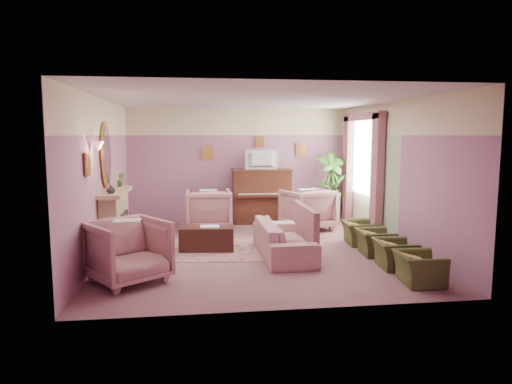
{
  "coord_description": "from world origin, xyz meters",
  "views": [
    {
      "loc": [
        -1.09,
        -8.34,
        2.16
      ],
      "look_at": [
        0.06,
        0.4,
        1.05
      ],
      "focal_mm": 32.0,
      "sensor_mm": 36.0,
      "label": 1
    }
  ],
  "objects": [
    {
      "name": "palm_plant",
      "position": [
        2.2,
        2.44,
        1.06
      ],
      "size": [
        0.76,
        0.76,
        1.44
      ],
      "primitive_type": "imported",
      "color": "#397E28",
      "rests_on": "palm_pot"
    },
    {
      "name": "curtain_right",
      "position": [
        2.62,
        2.47,
        1.3
      ],
      "size": [
        0.16,
        0.34,
        2.6
      ],
      "primitive_type": "cube",
      "color": "#9F5E68",
      "rests_on": "floor"
    },
    {
      "name": "floral_armchair_right",
      "position": [
        1.43,
        1.74,
        0.52
      ],
      "size": [
        0.99,
        0.99,
        1.04
      ],
      "primitive_type": "imported",
      "color": "tan",
      "rests_on": "floor"
    },
    {
      "name": "side_plant_small",
      "position": [
        2.35,
        2.52,
        0.84
      ],
      "size": [
        0.16,
        0.16,
        0.28
      ],
      "primitive_type": "imported",
      "color": "#397E28",
      "rests_on": "side_table"
    },
    {
      "name": "piano_keys",
      "position": [
        0.5,
        2.33,
        0.76
      ],
      "size": [
        1.2,
        0.08,
        0.02
      ],
      "primitive_type": "cube",
      "color": "beige",
      "rests_on": "piano"
    },
    {
      "name": "olive_chair_d",
      "position": [
        2.1,
        0.19,
        0.3
      ],
      "size": [
        0.49,
        0.7,
        0.61
      ],
      "primitive_type": "imported",
      "color": "#424B23",
      "rests_on": "floor"
    },
    {
      "name": "palm_pot",
      "position": [
        2.2,
        2.44,
        0.17
      ],
      "size": [
        0.34,
        0.34,
        0.34
      ],
      "primitive_type": "cylinder",
      "color": "brown",
      "rests_on": "floor"
    },
    {
      "name": "picture_rail_band",
      "position": [
        0.0,
        2.99,
        2.47
      ],
      "size": [
        5.5,
        0.01,
        0.65
      ],
      "primitive_type": "cube",
      "color": "beige",
      "rests_on": "wall_back"
    },
    {
      "name": "print_back_right",
      "position": [
        1.55,
        2.96,
        1.78
      ],
      "size": [
        0.26,
        0.03,
        0.34
      ],
      "primitive_type": "cube",
      "color": "#C68B43",
      "rests_on": "wall_back"
    },
    {
      "name": "mantel_vase",
      "position": [
        -2.55,
        -0.3,
        1.23
      ],
      "size": [
        0.16,
        0.16,
        0.16
      ],
      "primitive_type": "imported",
      "color": "beige",
      "rests_on": "mantel_shelf"
    },
    {
      "name": "fire_ember",
      "position": [
        -2.45,
        0.2,
        0.22
      ],
      "size": [
        0.06,
        0.54,
        0.1
      ],
      "primitive_type": "cube",
      "color": "#F46204",
      "rests_on": "floor"
    },
    {
      "name": "mirror_glass",
      "position": [
        -2.67,
        0.2,
        1.8
      ],
      "size": [
        0.01,
        0.6,
        1.06
      ],
      "primitive_type": "ellipsoid",
      "color": "silver",
      "rests_on": "wall_left"
    },
    {
      "name": "floral_armchair_left",
      "position": [
        -0.82,
        1.91,
        0.52
      ],
      "size": [
        0.99,
        0.99,
        1.04
      ],
      "primitive_type": "imported",
      "color": "tan",
      "rests_on": "floor"
    },
    {
      "name": "olive_chair_b",
      "position": [
        2.1,
        -1.45,
        0.3
      ],
      "size": [
        0.49,
        0.7,
        0.61
      ],
      "primitive_type": "imported",
      "color": "#424B23",
      "rests_on": "floor"
    },
    {
      "name": "window_blind",
      "position": [
        2.7,
        1.55,
        1.7
      ],
      "size": [
        0.03,
        1.4,
        1.8
      ],
      "primitive_type": "cube",
      "color": "white",
      "rests_on": "wall_right"
    },
    {
      "name": "wall_right",
      "position": [
        2.75,
        0.0,
        1.4
      ],
      "size": [
        0.02,
        6.0,
        2.8
      ],
      "primitive_type": "cube",
      "color": "gray",
      "rests_on": "floor"
    },
    {
      "name": "piano_top",
      "position": [
        0.5,
        2.68,
        1.31
      ],
      "size": [
        1.45,
        0.65,
        0.04
      ],
      "primitive_type": "cube",
      "color": "#462417",
      "rests_on": "piano"
    },
    {
      "name": "piano_keyshelf",
      "position": [
        0.5,
        2.33,
        0.72
      ],
      "size": [
        1.3,
        0.12,
        0.06
      ],
      "primitive_type": "cube",
      "color": "#462417",
      "rests_on": "piano"
    },
    {
      "name": "hearth",
      "position": [
        -2.39,
        0.2,
        0.01
      ],
      "size": [
        0.55,
        1.5,
        0.02
      ],
      "primitive_type": "cube",
      "color": "tan",
      "rests_on": "floor"
    },
    {
      "name": "side_table",
      "position": [
        2.23,
        2.62,
        0.35
      ],
      "size": [
        0.52,
        0.52,
        0.7
      ],
      "primitive_type": "cylinder",
      "color": "white",
      "rests_on": "floor"
    },
    {
      "name": "sconce_shade",
      "position": [
        -2.62,
        -0.85,
        1.98
      ],
      "size": [
        0.2,
        0.2,
        0.16
      ],
      "primitive_type": "cone",
      "color": "#FF8976",
      "rests_on": "wall_left"
    },
    {
      "name": "curtain_left",
      "position": [
        2.62,
        0.63,
        1.3
      ],
      "size": [
        0.16,
        0.34,
        2.6
      ],
      "primitive_type": "cube",
      "color": "#9F5E68",
      "rests_on": "floor"
    },
    {
      "name": "sofa",
      "position": [
        0.45,
        -0.45,
        0.42
      ],
      "size": [
        0.7,
        2.09,
        0.85
      ],
      "primitive_type": "imported",
      "color": "tan",
      "rests_on": "floor"
    },
    {
      "name": "mantel_plant",
      "position": [
        -2.55,
        0.75,
        1.29
      ],
      "size": [
        0.16,
        0.16,
        0.28
      ],
      "primitive_type": "imported",
      "color": "#397E28",
      "rests_on": "mantel_shelf"
    },
    {
      "name": "olive_chair_a",
      "position": [
        2.1,
        -2.27,
        0.3
      ],
      "size": [
        0.49,
        0.7,
        0.61
      ],
      "primitive_type": "imported",
      "color": "#424B23",
      "rests_on": "floor"
    },
    {
      "name": "pelmet",
      "position": [
        2.62,
        1.55,
        2.56
      ],
      "size": [
        0.16,
        2.2,
        0.16
      ],
      "primitive_type": "cube",
      "color": "#9F5E68",
      "rests_on": "wall_right"
    },
    {
      "name": "sofa_throw",
      "position": [
        0.85,
        -0.45,
        0.6
      ],
      "size": [
        0.11,
        1.59,
        0.58
      ],
      "primitive_type": "cube",
      "color": "#9F5E68",
      "rests_on": "sofa"
    },
    {
      "name": "print_back_left",
      "position": [
        -0.8,
        2.96,
        1.72
      ],
      "size": [
        0.3,
        0.03,
        0.38
      ],
      "primitive_type": "cube",
      "color": "#C68B43",
      "rests_on": "wall_back"
    },
    {
      "name": "stripe_panel",
      "position": [
        2.73,
        1.3,
        1.07
      ],
      "size": [
        0.01,
        3.0,
        2.15
      ],
      "primitive_type": "cube",
      "color": "#B1C2A1",
      "rests_on": "wall_right"
    },
    {
      "name": "ceiling",
      "position": [
        0.0,
        0.0,
        2.8
      ],
      "size": [
        5.5,
        6.0,
        0.01
      ],
      "primitive_type": "cube",
      "color": "silver",
      "rests_on": "wall_back"
    },
    {
      "name": "piano",
      "position": [
        0.5,
        2.68,
        0.65
      ],
      "size": [
        1.4,
        0.6,
        1.3
      ],
      "primitive_type": "cube",
      "color": "#462417",
      "rests_on": "floor"
    },
    {
      "name": "wall_left",
      "position": [
        -2.75,
        0.0,
        1.4
      ],
      "size": [
        0.02,
        6.0,
        2.8
      ],
      "primitive_type": "cube",
      "color": "gray",
      "rests_on": "floor"
    },
    {
      "name": "wall_back",
      "position": [
        0.0,
        3.0,
        1.4
      ],
      "size": [
        5.5,
        0.02,
        2.8
      ],
      "primitive_type": "cube",
      "color": "gray",
      "rests_on": "floor"
    },
    {
      "name": "olive_chair_c",
      "position": [
        2.1,
        -0.63,
        0.3
      ],
      "size": [
        0.49,
        0.7,
        0.61
      ],
      "primitive_type": "imported",
      "color": "#424B23",
      "rests_on": "floor"
    },
    {
      "name": "floor",
      "position": [
        0.0,
        0.0,
        0.0
      ],
      "size": [
        5.5,
        6.0,
        0.01
      ],
      "primitive_type": "cube",
      "color": "#895961",
      "rests_on": "ground"
    },
    {
      "name": "side_plant_big",
      "position": [
        2.23,
        2.62,
        0.87
      ],
      "size": [
        0.3,
        0.3,
        0.34
      ],
      "primitive_type": "imported",
      "color": "#397E28",
      "rests_on": "side_table"
    },
    {
      "name": "area_rug",
      "position": [
        -0.85,
        0.14,
        0.01
      ],
      "size": [
        2.66,
        2.03,
        0.01
      ],
      "primitive_type": "cube",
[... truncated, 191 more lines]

